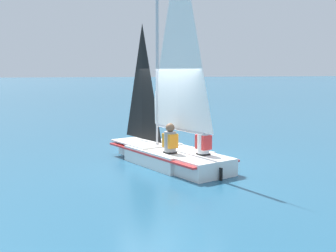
{
  "coord_description": "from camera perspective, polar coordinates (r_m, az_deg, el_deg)",
  "views": [
    {
      "loc": [
        10.55,
        -2.65,
        2.48
      ],
      "look_at": [
        0.0,
        0.0,
        1.01
      ],
      "focal_mm": 45.0,
      "sensor_mm": 36.0,
      "label": 1
    }
  ],
  "objects": [
    {
      "name": "sailboat_main",
      "position": [
        10.98,
        0.07,
        -0.89
      ],
      "size": [
        4.14,
        2.73,
        5.83
      ],
      "rotation": [
        0.0,
        0.0,
        3.51
      ],
      "color": "white",
      "rests_on": "ground_plane"
    },
    {
      "name": "sailor_crew",
      "position": [
        10.28,
        4.81,
        -2.77
      ],
      "size": [
        0.41,
        0.39,
        1.16
      ],
      "rotation": [
        0.0,
        0.0,
        3.51
      ],
      "color": "black",
      "rests_on": "ground_plane"
    },
    {
      "name": "ground_plane",
      "position": [
        11.16,
        -0.0,
        -5.17
      ],
      "size": [
        260.0,
        260.0,
        0.0
      ],
      "primitive_type": "plane",
      "color": "#235675"
    },
    {
      "name": "sailor_helm",
      "position": [
        10.45,
        0.29,
        -2.58
      ],
      "size": [
        0.41,
        0.39,
        1.16
      ],
      "rotation": [
        0.0,
        0.0,
        3.51
      ],
      "color": "black",
      "rests_on": "ground_plane"
    }
  ]
}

